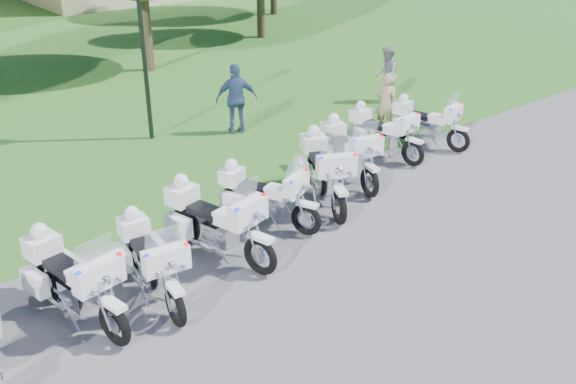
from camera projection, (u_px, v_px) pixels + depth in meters
ground at (322, 264)px, 11.62m from camera, size 100.00×100.00×0.00m
motorcycle_1 at (72, 278)px, 9.93m from camera, size 1.10×2.50×1.69m
motorcycle_2 at (151, 259)px, 10.51m from camera, size 0.96×2.38×1.60m
motorcycle_3 at (214, 220)px, 11.62m from camera, size 1.23×2.53×1.73m
motorcycle_4 at (263, 194)px, 12.74m from camera, size 1.33×2.17×1.55m
motorcycle_5 at (324, 169)px, 13.67m from camera, size 1.54×2.43×1.76m
motorcycle_6 at (348, 151)px, 14.70m from camera, size 1.23×2.41×1.66m
motorcycle_7 at (382, 131)px, 16.02m from camera, size 0.90×2.30×1.54m
motorcycle_8 at (426, 121)px, 16.74m from camera, size 1.06×2.21×1.51m
lamp_post at (139, 10)px, 15.90m from camera, size 0.44×0.44×4.55m
bystander_a at (386, 103)px, 17.53m from camera, size 0.69×0.69×1.61m
bystander_b at (386, 75)px, 19.87m from camera, size 1.08×1.05×1.75m
bystander_c at (237, 99)px, 17.34m from camera, size 1.23×0.90×1.93m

